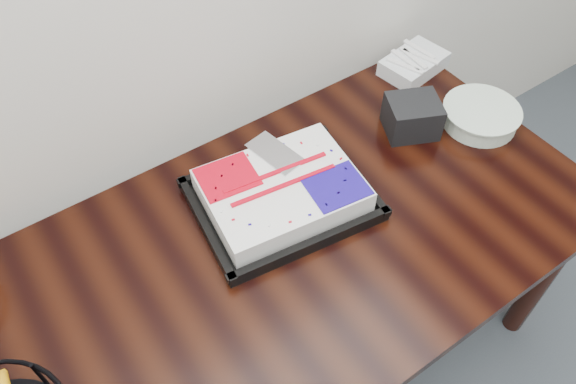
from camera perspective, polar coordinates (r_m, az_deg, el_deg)
table at (r=1.55m, az=-0.96°, el=-7.65°), size 1.80×0.90×0.75m
cake_tray at (r=1.53m, az=-0.65°, el=-0.13°), size 0.51×0.43×0.10m
plate_stack at (r=1.87m, az=18.96°, el=7.35°), size 0.24×0.24×0.06m
fork_bag at (r=2.02m, az=12.66°, el=12.65°), size 0.24×0.18×0.06m
napkin_box at (r=1.77m, az=12.50°, el=7.51°), size 0.20×0.19×0.11m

